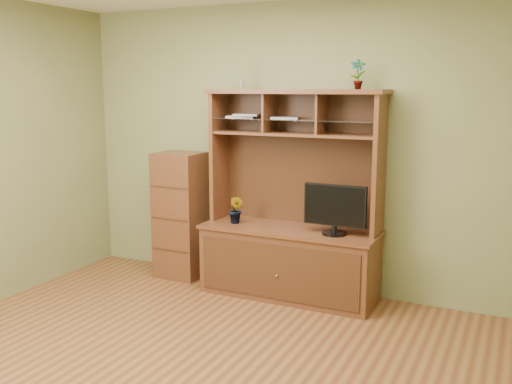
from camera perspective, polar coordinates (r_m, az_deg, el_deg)
The scene contains 8 objects.
room at distance 3.66m, azimuth -8.00°, elevation 1.44°, with size 4.54×4.04×2.74m.
media_hutch at distance 5.29m, azimuth 3.46°, elevation -4.87°, with size 1.66×0.61×1.90m.
monitor at distance 4.99m, azimuth 7.88°, elevation -1.65°, with size 0.56×0.21×0.44m.
orchid_plant at distance 5.37m, azimuth -1.98°, elevation -1.79°, with size 0.15×0.12×0.26m, color #31571D.
top_plant at distance 5.00m, azimuth 10.13°, elevation 11.55°, with size 0.14×0.09×0.26m, color #2D5C20.
reed_diffuser at distance 5.40m, azimuth -1.44°, elevation 11.36°, with size 0.05×0.05×0.27m.
magazines at distance 5.34m, azimuth 0.01°, elevation 7.55°, with size 0.76×0.27×0.04m.
side_cabinet at distance 5.86m, azimuth -7.52°, elevation -2.29°, with size 0.46×0.42×1.27m.
Camera 1 is at (2.00, -3.01, 1.91)m, focal length 40.00 mm.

